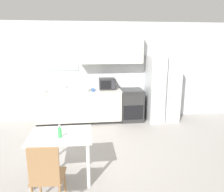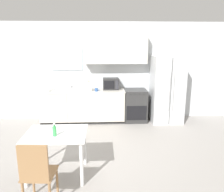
% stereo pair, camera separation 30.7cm
% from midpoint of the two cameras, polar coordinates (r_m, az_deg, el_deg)
% --- Properties ---
extents(ground_plane, '(12.00, 12.00, 0.00)m').
position_cam_midpoint_polar(ground_plane, '(4.37, -3.11, -15.39)').
color(ground_plane, gray).
extents(wall_back, '(12.00, 0.38, 2.70)m').
position_cam_midpoint_polar(wall_back, '(6.14, -2.27, 7.43)').
color(wall_back, silver).
rests_on(wall_back, ground_plane).
extents(kitchen_counter, '(2.28, 0.65, 0.89)m').
position_cam_midpoint_polar(kitchen_counter, '(6.04, -6.16, -2.59)').
color(kitchen_counter, '#333333').
rests_on(kitchen_counter, ground_plane).
extents(oven_range, '(0.61, 0.62, 0.89)m').
position_cam_midpoint_polar(oven_range, '(6.14, 7.45, -2.43)').
color(oven_range, '#2D2D2D').
rests_on(oven_range, ground_plane).
extents(refrigerator, '(0.82, 0.79, 1.80)m').
position_cam_midpoint_polar(refrigerator, '(6.17, 15.44, 1.64)').
color(refrigerator, silver).
rests_on(refrigerator, ground_plane).
extents(kitchen_sink, '(0.71, 0.41, 0.23)m').
position_cam_midpoint_polar(kitchen_sink, '(5.98, -10.36, 1.60)').
color(kitchen_sink, '#B7BABC').
rests_on(kitchen_sink, kitchen_counter).
extents(microwave, '(0.43, 0.36, 0.30)m').
position_cam_midpoint_polar(microwave, '(6.02, 1.17, 3.21)').
color(microwave, '#282828').
rests_on(microwave, kitchen_counter).
extents(coffee_mug, '(0.11, 0.08, 0.08)m').
position_cam_midpoint_polar(coffee_mug, '(5.77, -2.51, 1.66)').
color(coffee_mug, '#335999').
rests_on(coffee_mug, kitchen_counter).
extents(grocery_bag_0, '(0.25, 0.22, 0.33)m').
position_cam_midpoint_polar(grocery_bag_0, '(5.78, -5.12, 2.67)').
color(grocery_bag_0, silver).
rests_on(grocery_bag_0, kitchen_counter).
extents(grocery_bag_1, '(0.24, 0.21, 0.31)m').
position_cam_midpoint_polar(grocery_bag_1, '(5.88, -15.78, 2.31)').
color(grocery_bag_1, white).
rests_on(grocery_bag_1, kitchen_counter).
extents(dining_table, '(0.96, 0.75, 0.73)m').
position_cam_midpoint_polar(dining_table, '(3.62, -11.94, -11.23)').
color(dining_table, white).
rests_on(dining_table, ground_plane).
extents(dining_chair_near, '(0.43, 0.43, 0.93)m').
position_cam_midpoint_polar(dining_chair_near, '(3.02, -16.20, -18.36)').
color(dining_chair_near, '#997047').
rests_on(dining_chair_near, ground_plane).
extents(drink_bottle, '(0.06, 0.06, 0.20)m').
position_cam_midpoint_polar(drink_bottle, '(3.43, -12.30, -8.91)').
color(drink_bottle, '#3FB259').
rests_on(drink_bottle, dining_table).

